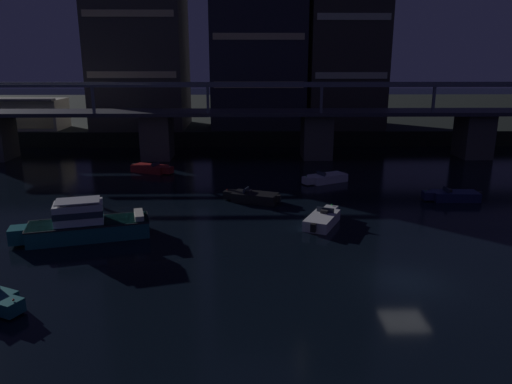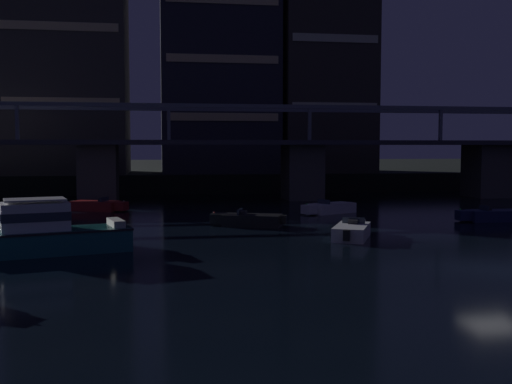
% 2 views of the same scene
% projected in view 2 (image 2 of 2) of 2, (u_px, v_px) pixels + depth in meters
% --- Properties ---
extents(ground_plane, '(400.00, 400.00, 0.00)m').
position_uv_depth(ground_plane, '(493.00, 270.00, 26.59)').
color(ground_plane, black).
extents(far_riverbank, '(240.00, 80.00, 2.20)m').
position_uv_depth(far_riverbank, '(240.00, 170.00, 109.27)').
color(far_riverbank, black).
rests_on(far_riverbank, ground).
extents(river_bridge, '(86.72, 6.40, 9.38)m').
position_uv_depth(river_bridge, '(302.00, 160.00, 61.77)').
color(river_bridge, '#4C4944').
rests_on(river_bridge, ground).
extents(tower_west_low, '(13.34, 12.46, 40.53)m').
position_uv_depth(tower_west_low, '(67.00, 0.00, 70.50)').
color(tower_west_low, '#423D38').
rests_on(tower_west_low, far_riverbank).
extents(tower_west_tall, '(13.84, 13.88, 33.32)m').
position_uv_depth(tower_west_tall, '(217.00, 39.00, 75.28)').
color(tower_west_tall, '#282833').
rests_on(tower_west_tall, far_riverbank).
extents(tower_central, '(11.06, 11.84, 39.75)m').
position_uv_depth(tower_central, '(322.00, 13.00, 75.66)').
color(tower_central, '#38332D').
rests_on(tower_central, far_riverbank).
extents(cabin_cruiser_near_left, '(9.36, 4.70, 2.79)m').
position_uv_depth(cabin_cruiser_near_left, '(41.00, 233.00, 30.53)').
color(cabin_cruiser_near_left, '#196066').
rests_on(cabin_cruiser_near_left, ground).
extents(speedboat_mid_left, '(4.91, 3.46, 1.16)m').
position_uv_depth(speedboat_mid_left, '(329.00, 208.00, 49.07)').
color(speedboat_mid_left, silver).
rests_on(speedboat_mid_left, ground).
extents(speedboat_mid_center, '(5.09, 3.07, 1.16)m').
position_uv_depth(speedboat_mid_center, '(249.00, 220.00, 41.14)').
color(speedboat_mid_center, black).
rests_on(speedboat_mid_center, ground).
extents(speedboat_far_left, '(3.32, 4.98, 1.16)m').
position_uv_depth(speedboat_far_left, '(352.00, 231.00, 35.75)').
color(speedboat_far_left, silver).
rests_on(speedboat_far_left, ground).
extents(speedboat_far_center, '(5.21, 1.96, 1.16)m').
position_uv_depth(speedboat_far_center, '(492.00, 215.00, 43.93)').
color(speedboat_far_center, '#19234C').
rests_on(speedboat_far_center, ground).
extents(speedboat_far_right, '(5.00, 3.27, 1.16)m').
position_uv_depth(speedboat_far_right, '(98.00, 206.00, 51.01)').
color(speedboat_far_right, maroon).
rests_on(speedboat_far_right, ground).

